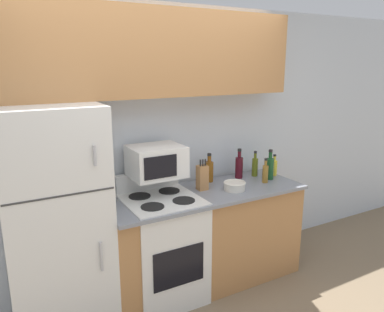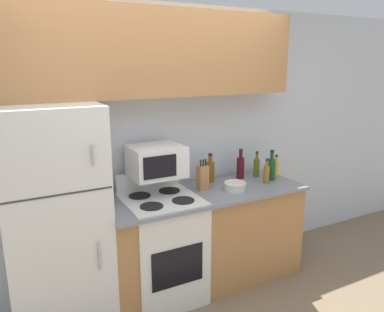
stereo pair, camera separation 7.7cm
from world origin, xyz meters
name	(u,v)px [view 1 (the left image)]	position (x,y,z in m)	size (l,w,h in m)	color
ground_plane	(186,311)	(0.00, 0.00, 0.00)	(12.00, 12.00, 0.00)	#7F6B51
wall_back	(150,148)	(0.00, 0.70, 1.27)	(8.00, 0.05, 2.55)	silver
lower_cabinets	(204,237)	(0.36, 0.31, 0.46)	(1.84, 0.67, 0.92)	#B27A47
refrigerator	(56,223)	(-0.92, 0.33, 0.88)	(0.73, 0.69, 1.76)	white
upper_cabinets	(155,53)	(0.00, 0.52, 2.11)	(2.57, 0.31, 0.71)	#B27A47
stove	(162,247)	(-0.07, 0.30, 0.48)	(0.63, 0.65, 1.09)	white
microwave	(156,161)	(-0.06, 0.42, 1.22)	(0.45, 0.38, 0.26)	white
knife_block	(202,177)	(0.36, 0.35, 1.03)	(0.09, 0.08, 0.29)	#B27A47
bowl	(235,186)	(0.61, 0.20, 0.96)	(0.20, 0.20, 0.08)	silver
bottle_wine_red	(239,167)	(0.86, 0.48, 1.03)	(0.08, 0.08, 0.30)	#470F19
bottle_olive_oil	(255,166)	(1.05, 0.46, 1.02)	(0.06, 0.06, 0.26)	#5B6619
bottle_wine_green	(270,168)	(1.11, 0.30, 1.03)	(0.08, 0.08, 0.30)	#194C23
bottle_whiskey	(209,171)	(0.54, 0.53, 1.03)	(0.08, 0.08, 0.28)	brown
bottle_vinegar	(265,173)	(1.00, 0.24, 1.01)	(0.06, 0.06, 0.24)	olive
bottle_cooking_spray	(274,167)	(1.23, 0.38, 1.00)	(0.06, 0.06, 0.22)	gold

